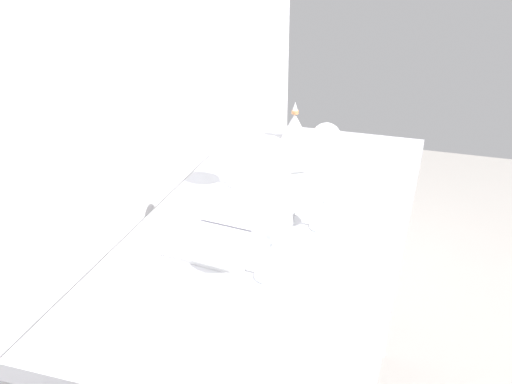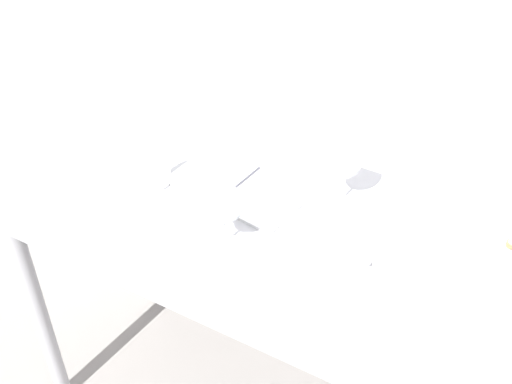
% 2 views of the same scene
% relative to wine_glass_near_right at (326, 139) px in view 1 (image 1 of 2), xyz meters
% --- Properties ---
extents(back_wall, '(3.80, 0.04, 2.60)m').
position_rel_wine_glass_near_right_xyz_m(back_wall, '(-0.30, 0.55, 0.29)').
color(back_wall, silver).
rests_on(back_wall, ground_plane).
extents(steel_counter, '(1.40, 0.65, 0.90)m').
position_rel_wine_glass_near_right_xyz_m(steel_counter, '(-0.30, 0.06, -0.22)').
color(steel_counter, '#A5A5AA').
rests_on(steel_counter, ground_plane).
extents(wine_glass_near_right, '(0.09, 0.09, 0.16)m').
position_rel_wine_glass_near_right_xyz_m(wine_glass_near_right, '(0.00, 0.00, 0.00)').
color(wine_glass_near_right, white).
rests_on(wine_glass_near_right, steel_counter).
extents(wine_glass_far_right, '(0.09, 0.09, 0.18)m').
position_rel_wine_glass_near_right_xyz_m(wine_glass_far_right, '(-0.15, 0.22, 0.02)').
color(wine_glass_far_right, white).
rests_on(wine_glass_far_right, steel_counter).
extents(wine_glass_near_left, '(0.09, 0.09, 0.18)m').
position_rel_wine_glass_near_right_xyz_m(wine_glass_near_left, '(-0.59, -0.00, 0.02)').
color(wine_glass_near_left, white).
rests_on(wine_glass_near_left, steel_counter).
extents(wine_glass_near_center, '(0.10, 0.10, 0.18)m').
position_rel_wine_glass_near_right_xyz_m(wine_glass_near_center, '(-0.33, -0.06, 0.01)').
color(wine_glass_near_center, white).
rests_on(wine_glass_near_center, steel_counter).
extents(open_notebook, '(0.38, 0.25, 0.01)m').
position_rel_wine_glass_near_right_xyz_m(open_notebook, '(-0.41, 0.14, -0.11)').
color(open_notebook, white).
rests_on(open_notebook, steel_counter).
extents(tasting_sheet_upper, '(0.24, 0.27, 0.00)m').
position_rel_wine_glass_near_right_xyz_m(tasting_sheet_upper, '(0.02, 0.16, -0.11)').
color(tasting_sheet_upper, white).
rests_on(tasting_sheet_upper, steel_counter).
extents(tasting_sheet_lower, '(0.22, 0.25, 0.00)m').
position_rel_wine_glass_near_right_xyz_m(tasting_sheet_lower, '(-0.70, 0.13, -0.11)').
color(tasting_sheet_lower, white).
rests_on(tasting_sheet_lower, steel_counter).
extents(decanter_funnel, '(0.09, 0.09, 0.13)m').
position_rel_wine_glass_near_right_xyz_m(decanter_funnel, '(0.28, 0.17, -0.07)').
color(decanter_funnel, silver).
rests_on(decanter_funnel, steel_counter).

